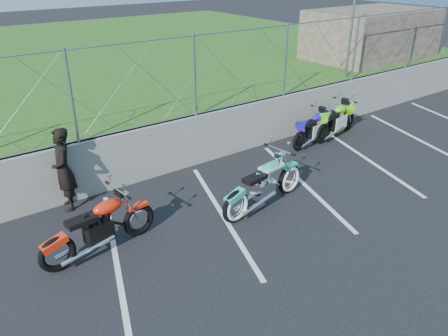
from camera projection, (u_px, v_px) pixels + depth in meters
ground at (253, 237)px, 8.46m from camera, size 90.00×90.00×0.00m
retaining_wall at (163, 148)px, 10.72m from camera, size 30.00×0.22×1.30m
grass_field at (44, 72)px, 17.99m from camera, size 30.00×20.00×1.30m
stone_building at (371, 34)px, 17.09m from camera, size 5.00×3.00×1.80m
chain_link_fence at (158, 82)px, 10.00m from camera, size 28.00×0.03×2.00m
sign_pole at (351, 30)px, 13.91m from camera, size 0.08×0.08×3.00m
parking_lines at (265, 198)px, 9.82m from camera, size 18.29×4.31×0.01m
cruiser_turquoise at (265, 186)px, 9.31m from camera, size 2.44×0.77×1.22m
naked_orange at (101, 228)px, 7.85m from camera, size 2.28×0.77×1.14m
sportbike_green at (336, 122)px, 13.02m from camera, size 2.06×0.73×1.07m
sportbike_blue at (314, 129)px, 12.52m from camera, size 1.93×0.69×1.01m
person_standing at (64, 170)px, 9.07m from camera, size 0.55×0.73×1.81m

